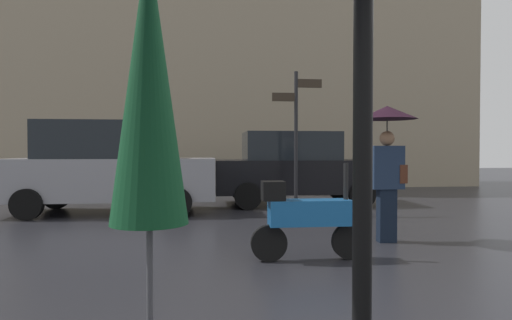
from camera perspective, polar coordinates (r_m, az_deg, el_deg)
folded_patio_umbrella_near at (r=2.50m, az=-13.83°, el=8.99°), size 0.43×0.43×2.58m
pedestrian_with_umbrella at (r=6.91m, az=16.79°, el=2.29°), size 0.89×0.89×2.07m
parked_scooter at (r=5.60m, az=6.55°, el=-7.35°), size 1.50×0.32×1.23m
parked_car_left at (r=10.25m, az=-18.66°, el=-0.93°), size 4.56×1.90×2.03m
parked_car_right at (r=11.35m, az=5.20°, el=-1.00°), size 4.28×2.01×1.87m
street_signpost at (r=9.43m, az=5.28°, el=4.12°), size 1.08×0.08×3.09m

